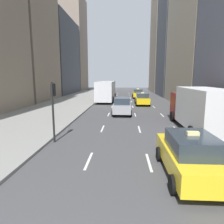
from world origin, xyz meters
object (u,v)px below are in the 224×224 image
(taxi_second, at_px, (138,93))
(taxi_third, at_px, (190,155))
(city_bus, at_px, (106,90))
(box_truck, at_px, (199,108))
(traffic_light_pole, at_px, (53,102))
(taxi_lead, at_px, (142,99))
(sedan_black_near, at_px, (122,106))

(taxi_second, relative_size, taxi_third, 1.00)
(city_bus, distance_m, box_truck, 21.17)
(taxi_third, relative_size, city_bus, 0.38)
(box_truck, relative_size, traffic_light_pole, 2.33)
(taxi_third, bearing_deg, taxi_second, 90.00)
(taxi_third, xyz_separation_m, box_truck, (2.80, 6.95, 0.83))
(taxi_lead, distance_m, box_truck, 14.38)
(taxi_second, relative_size, traffic_light_pole, 1.22)
(taxi_lead, height_order, traffic_light_pole, traffic_light_pole)
(sedan_black_near, relative_size, city_bus, 0.39)
(taxi_third, relative_size, sedan_black_near, 0.97)
(taxi_lead, xyz_separation_m, box_truck, (2.80, -14.08, 0.83))
(traffic_light_pole, bearing_deg, taxi_lead, 68.48)
(taxi_second, xyz_separation_m, box_truck, (2.80, -24.09, 0.83))
(taxi_third, bearing_deg, sedan_black_near, 101.72)
(sedan_black_near, xyz_separation_m, city_bus, (-2.81, 12.88, 0.88))
(box_truck, xyz_separation_m, traffic_light_pole, (-9.55, -3.04, 0.70))
(taxi_second, distance_m, traffic_light_pole, 28.00)
(taxi_lead, bearing_deg, taxi_third, -90.00)
(taxi_second, height_order, taxi_third, same)
(taxi_third, xyz_separation_m, traffic_light_pole, (-6.75, 3.91, 1.53))
(sedan_black_near, bearing_deg, taxi_third, -78.28)
(box_truck, bearing_deg, traffic_light_pole, -162.35)
(sedan_black_near, bearing_deg, city_bus, 102.31)
(taxi_third, height_order, city_bus, city_bus)
(taxi_second, distance_m, sedan_black_near, 17.77)
(box_truck, bearing_deg, taxi_lead, 101.25)
(box_truck, bearing_deg, sedan_black_near, 130.55)
(taxi_second, xyz_separation_m, city_bus, (-5.61, -4.67, 0.91))
(traffic_light_pole, bearing_deg, city_bus, 87.10)
(taxi_lead, distance_m, taxi_second, 10.01)
(taxi_third, bearing_deg, box_truck, 68.05)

